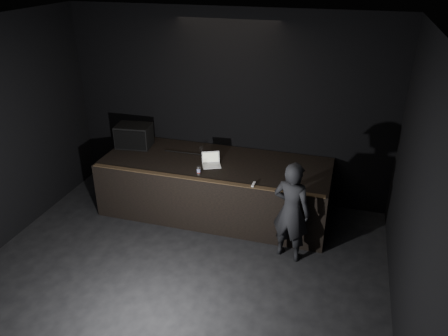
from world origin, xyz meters
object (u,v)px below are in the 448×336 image
Objects in this scene: stage_monitor at (134,136)px; person at (291,211)px; beer_can at (199,171)px; stage_riser at (216,187)px; laptop at (211,162)px.

person is (3.16, -1.18, -0.40)m from stage_monitor.
beer_can is 1.68m from person.
stage_riser is 0.80m from beer_can.
stage_riser is at bearing 52.54° from laptop.
stage_monitor reaches higher than beer_can.
beer_can is at bearing -125.69° from laptop.
stage_monitor reaches higher than laptop.
laptop is 0.42m from beer_can.
laptop is (-0.03, -0.13, 0.56)m from stage_riser.
person reaches higher than laptop.
stage_riser is at bearing 78.06° from beer_can.
stage_monitor is at bearing 172.09° from stage_riser.
stage_riser is 1.79m from person.
laptop is (1.64, -0.37, -0.16)m from stage_monitor.
laptop is at bearing 78.50° from beer_can.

